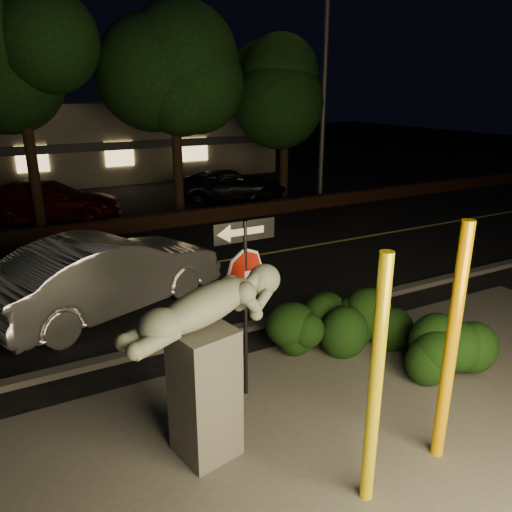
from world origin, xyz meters
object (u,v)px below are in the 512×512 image
Objects in this scene: silver_sedan at (107,274)px; parked_car_darkred at (48,201)px; signpost at (245,275)px; sculpture at (206,351)px; yellow_pole_right at (451,347)px; streetlight at (320,56)px; yellow_pole_left at (375,385)px; parked_car_dark at (232,185)px.

silver_sedan is 8.97m from parked_car_darkred.
signpost is 1.17× the size of sculpture.
silver_sedan is at bearing -162.44° from parked_car_darkred.
sculpture is at bearing 150.47° from yellow_pole_right.
yellow_pole_right is 16.05m from parked_car_darkred.
yellow_pole_left is at bearing -99.40° from streetlight.
signpost is at bearing 123.52° from yellow_pole_right.
sculpture is 0.48× the size of silver_sedan.
signpost is 13.41m from parked_car_darkred.
sculpture is 16.03m from parked_car_dark.
streetlight reaches higher than parked_car_dark.
yellow_pole_right is 16.19m from streetlight.
sculpture is (-2.68, 1.52, -0.10)m from yellow_pole_right.
parked_car_dark is (7.34, 9.04, -0.20)m from silver_sedan.
yellow_pole_left is 0.96× the size of yellow_pole_right.
sculpture is at bearing 160.67° from silver_sedan.
streetlight is (7.45, 13.73, 4.25)m from yellow_pole_right.
parked_car_dark is (7.19, 14.30, -0.87)m from sculpture.
parked_car_darkred is at bearing 79.78° from sculpture.
sculpture is at bearing -162.24° from parked_car_darkred.
yellow_pole_right is at bearing -178.34° from silver_sedan.
silver_sedan is (-0.16, 5.26, -0.67)m from sculpture.
yellow_pole_right is 16.48m from parked_car_dark.
yellow_pole_right is 1.13× the size of signpost.
sculpture is (-1.04, -0.95, -0.53)m from signpost.
yellow_pole_right is 1.32× the size of sculpture.
parked_car_darkred is (-1.39, 13.27, -1.31)m from signpost.
silver_sedan reaches higher than parked_car_darkred.
yellow_pole_right is 0.63× the size of parked_car_darkred.
parked_car_darkred is at bearing 96.07° from yellow_pole_left.
signpost is 14.97m from streetlight.
streetlight is (9.08, 11.27, 3.83)m from signpost.
parked_car_dark is (4.51, 15.82, -0.97)m from yellow_pole_right.
streetlight is at bearing 61.51° from yellow_pole_right.
sculpture reaches higher than parked_car_dark.
yellow_pole_right is at bearing -95.53° from streetlight.
signpost is 1.51m from sculpture.
signpost is 0.29× the size of streetlight.
signpost is 14.76m from parked_car_dark.
signpost is at bearing 30.61° from sculpture.
silver_sedan is 11.65m from parked_car_dark.
silver_sedan reaches higher than parked_car_dark.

